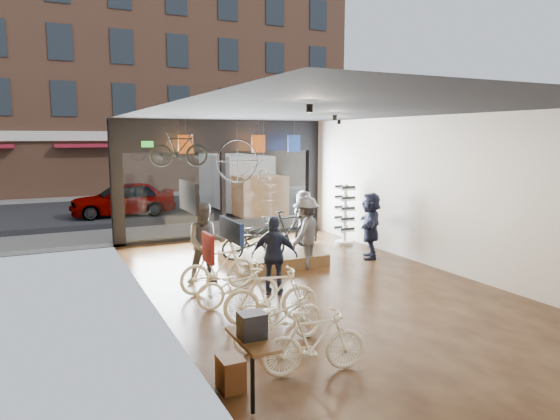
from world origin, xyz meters
TOP-DOWN VIEW (x-y plane):
  - ground_plane at (0.00, 0.00)m, footprint 7.00×12.00m
  - ceiling at (0.00, 0.00)m, footprint 7.00×12.00m
  - wall_left at (-3.52, 0.00)m, footprint 0.04×12.00m
  - wall_right at (3.52, 0.00)m, footprint 0.04×12.00m
  - storefront at (0.00, 6.00)m, footprint 7.00×0.26m
  - exit_sign at (-2.40, 5.88)m, footprint 0.35×0.06m
  - street_road at (0.00, 15.00)m, footprint 30.00×18.00m
  - sidewalk_near at (0.00, 7.20)m, footprint 30.00×2.40m
  - sidewalk_far at (0.00, 19.00)m, footprint 30.00×2.00m
  - opposite_building at (0.00, 21.50)m, footprint 26.00×5.00m
  - street_car at (-2.30, 12.00)m, footprint 4.19×1.69m
  - box_truck at (2.68, 11.00)m, footprint 2.07×6.21m
  - floor_bike_1 at (-2.07, -3.68)m, footprint 1.58×0.69m
  - floor_bike_2 at (-2.10, -2.61)m, footprint 1.75×0.83m
  - floor_bike_3 at (-1.82, -1.70)m, footprint 1.77×0.83m
  - floor_bike_4 at (-2.05, -0.65)m, footprint 1.66×0.71m
  - floor_bike_5 at (-2.07, 0.43)m, footprint 1.76×0.63m
  - display_platform at (-0.03, 2.08)m, footprint 2.40×1.80m
  - display_bike_left at (-0.74, 1.65)m, footprint 1.67×0.79m
  - display_bike_mid at (0.51, 2.22)m, footprint 1.78×0.64m
  - display_bike_right at (-0.30, 2.63)m, footprint 1.64×0.85m
  - customer_1 at (-2.11, 1.15)m, footprint 1.02×0.87m
  - customer_2 at (-1.06, -0.24)m, footprint 1.04×0.86m
  - customer_3 at (0.54, 1.31)m, footprint 1.35×1.20m
  - customer_4 at (1.76, 3.71)m, footprint 0.91×0.70m
  - customer_5 at (2.62, 1.49)m, footprint 1.37×1.67m
  - sunglasses_rack at (2.95, 3.28)m, footprint 0.62×0.55m
  - wall_merch at (-3.38, -3.50)m, footprint 0.40×2.40m
  - penny_farthing at (0.29, 4.68)m, footprint 1.64×0.06m
  - hung_bike at (-1.88, 4.20)m, footprint 1.64×0.78m
  - jersey_left at (-1.41, 5.20)m, footprint 0.45×0.03m
  - jersey_mid at (0.93, 5.20)m, footprint 0.45×0.03m
  - jersey_right at (2.20, 5.20)m, footprint 0.45×0.03m

SIDE VIEW (x-z plane):
  - ground_plane at x=0.00m, z-range -0.04..0.00m
  - street_road at x=0.00m, z-range -0.02..0.00m
  - sidewalk_near at x=0.00m, z-range 0.00..0.12m
  - sidewalk_far at x=0.00m, z-range 0.00..0.12m
  - display_platform at x=-0.03m, z-range 0.00..0.30m
  - floor_bike_4 at x=-2.05m, z-range 0.00..0.85m
  - floor_bike_2 at x=-2.10m, z-range 0.00..0.88m
  - floor_bike_1 at x=-2.07m, z-range 0.00..0.92m
  - floor_bike_3 at x=-1.82m, z-range 0.00..1.02m
  - floor_bike_5 at x=-2.07m, z-range 0.00..1.03m
  - display_bike_right at x=-0.30m, z-range 0.30..1.12m
  - street_car at x=-2.30m, z-range 0.00..1.43m
  - display_bike_left at x=-0.74m, z-range 0.30..1.14m
  - display_bike_mid at x=0.51m, z-range 0.30..1.35m
  - customer_2 at x=-1.06m, z-range 0.00..1.66m
  - customer_4 at x=1.76m, z-range 0.00..1.66m
  - customer_5 at x=2.62m, z-range 0.00..1.79m
  - customer_3 at x=0.54m, z-range 0.00..1.81m
  - sunglasses_rack at x=2.95m, z-range 0.00..1.83m
  - customer_1 at x=-2.11m, z-range 0.00..1.84m
  - box_truck at x=2.68m, z-range 0.00..2.45m
  - wall_merch at x=-3.38m, z-range 0.00..2.60m
  - wall_left at x=-3.52m, z-range 0.00..3.80m
  - wall_right at x=3.52m, z-range 0.00..3.80m
  - storefront at x=0.00m, z-range 0.00..3.80m
  - penny_farthing at x=0.29m, z-range 1.84..3.16m
  - hung_bike at x=-1.88m, z-range 2.45..3.40m
  - exit_sign at x=-2.40m, z-range 2.96..3.14m
  - jersey_left at x=-1.41m, z-range 2.77..3.32m
  - jersey_mid at x=0.93m, z-range 2.77..3.32m
  - jersey_right at x=2.20m, z-range 2.77..3.32m
  - ceiling at x=0.00m, z-range 3.80..3.84m
  - opposite_building at x=0.00m, z-range 0.00..14.00m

